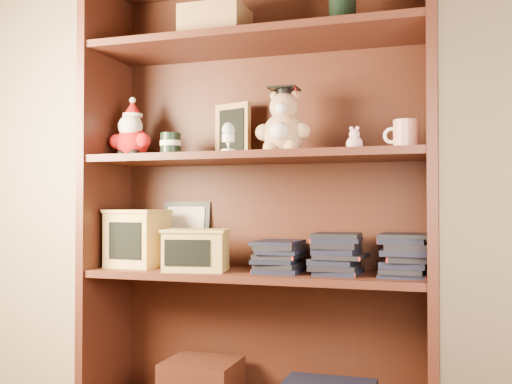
{
  "coord_description": "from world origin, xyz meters",
  "views": [
    {
      "loc": [
        0.78,
        -0.65,
        0.78
      ],
      "look_at": [
        0.16,
        1.3,
        0.82
      ],
      "focal_mm": 42.0,
      "sensor_mm": 36.0,
      "label": 1
    }
  ],
  "objects_px": {
    "teacher_mug": "(405,135)",
    "treats_box": "(138,238)",
    "grad_teddy_bear": "(284,127)",
    "bookcase": "(260,204)"
  },
  "relations": [
    {
      "from": "teacher_mug",
      "to": "treats_box",
      "type": "relative_size",
      "value": 0.53
    },
    {
      "from": "teacher_mug",
      "to": "treats_box",
      "type": "xyz_separation_m",
      "value": [
        -0.95,
        -0.0,
        -0.34
      ]
    },
    {
      "from": "grad_teddy_bear",
      "to": "teacher_mug",
      "type": "distance_m",
      "value": 0.4
    },
    {
      "from": "bookcase",
      "to": "treats_box",
      "type": "height_order",
      "value": "bookcase"
    },
    {
      "from": "treats_box",
      "to": "bookcase",
      "type": "bearing_deg",
      "value": 6.5
    },
    {
      "from": "treats_box",
      "to": "grad_teddy_bear",
      "type": "bearing_deg",
      "value": -0.63
    },
    {
      "from": "grad_teddy_bear",
      "to": "treats_box",
      "type": "xyz_separation_m",
      "value": [
        -0.55,
        0.01,
        -0.38
      ]
    },
    {
      "from": "bookcase",
      "to": "treats_box",
      "type": "xyz_separation_m",
      "value": [
        -0.45,
        -0.05,
        -0.12
      ]
    },
    {
      "from": "bookcase",
      "to": "treats_box",
      "type": "distance_m",
      "value": 0.47
    },
    {
      "from": "bookcase",
      "to": "grad_teddy_bear",
      "type": "xyz_separation_m",
      "value": [
        0.1,
        -0.06,
        0.26
      ]
    }
  ]
}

